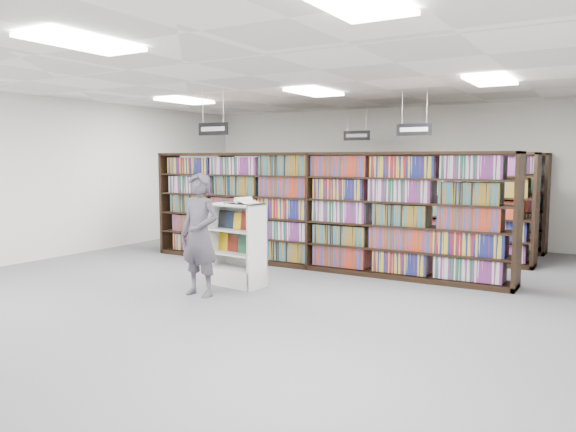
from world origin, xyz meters
The scene contains 18 objects.
floor centered at (0.00, 0.00, 0.00)m, with size 12.00×12.00×0.00m, color #55565B.
ceiling centered at (0.00, 0.00, 3.20)m, with size 10.00×12.00×0.10m, color silver.
wall_back centered at (0.00, 6.00, 1.60)m, with size 10.00×0.10×3.20m, color silver.
wall_left centered at (-5.00, 0.00, 1.60)m, with size 0.10×12.00×3.20m, color silver.
bookshelf_row_near centered at (0.00, 2.00, 1.05)m, with size 7.00×0.60×2.10m.
bookshelf_row_mid centered at (0.00, 4.00, 1.05)m, with size 7.00×0.60×2.10m.
bookshelf_row_far centered at (0.00, 5.70, 1.05)m, with size 7.00×0.60×2.10m.
aisle_sign_left centered at (-1.50, 1.00, 2.53)m, with size 0.65×0.02×0.80m.
aisle_sign_right centered at (1.50, 3.00, 2.53)m, with size 0.65×0.02×0.80m.
aisle_sign_center centered at (-0.50, 5.00, 2.53)m, with size 0.65×0.02×0.80m.
troffer_front_center centered at (0.00, -3.00, 3.16)m, with size 0.60×1.20×0.04m, color white.
troffer_front_right centered at (3.00, -3.00, 3.16)m, with size 0.60×1.20×0.04m, color white.
troffer_back_left centered at (-3.00, 2.00, 3.16)m, with size 0.60×1.20×0.04m, color white.
troffer_back_center centered at (0.00, 2.00, 3.16)m, with size 0.60×1.20×0.04m, color white.
troffer_back_right centered at (3.00, 2.00, 3.16)m, with size 0.60×1.20×0.04m, color white.
endcap_display centered at (-0.37, 0.14, 0.45)m, with size 0.97×0.57×1.29m.
open_book centered at (-0.26, 0.17, 1.32)m, with size 0.66×0.47×0.13m.
shopper centered at (-0.44, -0.70, 0.89)m, with size 0.65×0.43×1.78m, color #4B4651.
Camera 1 is at (4.76, -6.95, 2.00)m, focal length 35.00 mm.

